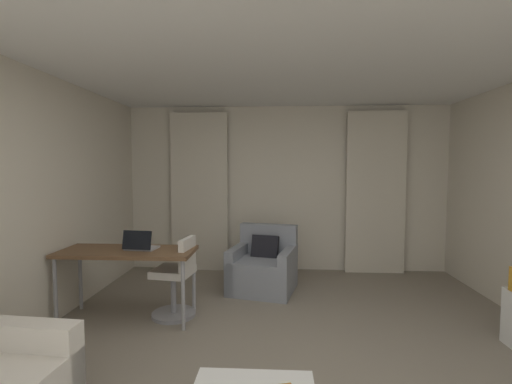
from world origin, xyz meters
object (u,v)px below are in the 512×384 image
Objects in this scene: desk_chair at (177,281)px; desk at (127,256)px; laptop at (140,245)px; armchair at (263,268)px.

desk is at bearing -169.72° from desk_chair.
desk is 0.18m from laptop.
desk is (-1.43, -1.00, 0.40)m from armchair.
laptop is (0.14, 0.02, 0.11)m from desk.
desk_chair reaches higher than armchair.
armchair is at bearing 37.25° from laptop.
desk_chair is at bearing 10.28° from desk.
desk is 1.62× the size of desk_chair.
armchair is 1.09× the size of desk_chair.
armchair is at bearing 44.65° from desk_chair.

